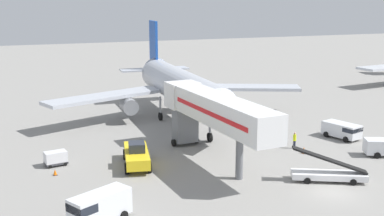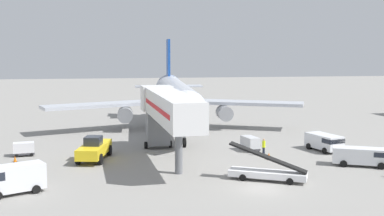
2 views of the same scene
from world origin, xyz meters
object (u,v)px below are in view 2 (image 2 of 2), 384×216
at_px(jet_bridge, 168,109).
at_px(baggage_cart_near_right, 24,148).
at_px(service_van_outer_right, 364,156).
at_px(safety_cone_alpha, 15,159).
at_px(service_van_far_center, 11,178).
at_px(airplane_at_gate, 176,98).
at_px(ground_crew_worker_foreground, 264,147).
at_px(safety_cone_bravo, 269,156).
at_px(service_van_near_center, 325,142).
at_px(belt_loader_truck, 268,172).
at_px(baggage_cart_far_left, 250,143).
at_px(pushback_tug, 94,149).

distance_m(jet_bridge, baggage_cart_near_right, 16.33).
relative_size(service_van_outer_right, safety_cone_alpha, 9.71).
height_order(service_van_outer_right, service_van_far_center, service_van_far_center).
bearing_deg(airplane_at_gate, ground_crew_worker_foreground, -66.15).
bearing_deg(safety_cone_bravo, service_van_near_center, 23.50).
bearing_deg(safety_cone_bravo, belt_loader_truck, -107.93).
height_order(service_van_near_center, baggage_cart_near_right, service_van_near_center).
distance_m(service_van_outer_right, safety_cone_bravo, 9.31).
distance_m(baggage_cart_far_left, ground_crew_worker_foreground, 2.78).
bearing_deg(jet_bridge, service_van_far_center, -143.04).
height_order(belt_loader_truck, ground_crew_worker_foreground, belt_loader_truck).
height_order(jet_bridge, service_van_far_center, jet_bridge).
height_order(airplane_at_gate, baggage_cart_far_left, airplane_at_gate).
bearing_deg(service_van_near_center, service_van_outer_right, -83.89).
bearing_deg(baggage_cart_far_left, belt_loader_truck, -98.10).
bearing_deg(service_van_near_center, belt_loader_truck, -132.19).
relative_size(pushback_tug, service_van_near_center, 1.43).
relative_size(baggage_cart_far_left, ground_crew_worker_foreground, 1.45).
distance_m(pushback_tug, safety_cone_bravo, 18.09).
relative_size(service_van_near_center, service_van_far_center, 0.95).
height_order(pushback_tug, belt_loader_truck, belt_loader_truck).
height_order(jet_bridge, service_van_outer_right, jet_bridge).
bearing_deg(service_van_outer_right, baggage_cart_far_left, 136.06).
bearing_deg(safety_cone_alpha, belt_loader_truck, -24.39).
relative_size(pushback_tug, safety_cone_alpha, 11.57).
height_order(baggage_cart_far_left, baggage_cart_near_right, baggage_cart_far_left).
bearing_deg(safety_cone_bravo, ground_crew_worker_foreground, 89.54).
distance_m(service_van_outer_right, baggage_cart_far_left, 12.60).
height_order(belt_loader_truck, safety_cone_bravo, belt_loader_truck).
height_order(baggage_cart_near_right, safety_cone_bravo, baggage_cart_near_right).
xyz_separation_m(pushback_tug, belt_loader_truck, (15.37, -10.36, -0.38)).
relative_size(airplane_at_gate, service_van_near_center, 7.60).
bearing_deg(pushback_tug, jet_bridge, -9.69).
xyz_separation_m(airplane_at_gate, service_van_far_center, (-16.23, -27.80, -3.32)).
bearing_deg(safety_cone_alpha, jet_bridge, -5.50).
height_order(service_van_outer_right, baggage_cart_far_left, service_van_outer_right).
height_order(service_van_near_center, safety_cone_bravo, service_van_near_center).
height_order(belt_loader_truck, service_van_far_center, belt_loader_truck).
bearing_deg(jet_bridge, service_van_outer_right, -16.17).
distance_m(service_van_outer_right, service_van_near_center, 7.46).
height_order(pushback_tug, ground_crew_worker_foreground, pushback_tug).
bearing_deg(service_van_far_center, baggage_cart_near_right, 96.72).
bearing_deg(airplane_at_gate, baggage_cart_far_left, -64.83).
distance_m(pushback_tug, service_van_outer_right, 27.05).
bearing_deg(airplane_at_gate, jet_bridge, -99.11).
bearing_deg(safety_cone_alpha, safety_cone_bravo, -6.08).
bearing_deg(service_van_near_center, jet_bridge, -173.62).
relative_size(belt_loader_truck, service_van_far_center, 1.35).
bearing_deg(service_van_far_center, airplane_at_gate, 59.73).
relative_size(service_van_near_center, baggage_cart_far_left, 1.80).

